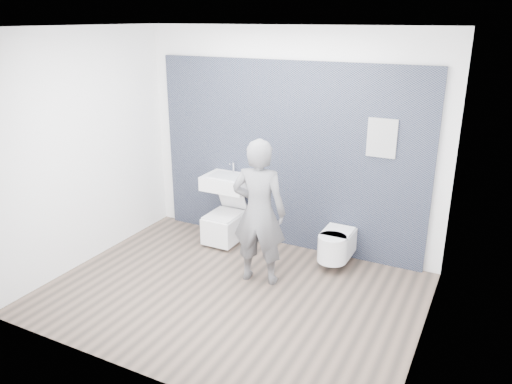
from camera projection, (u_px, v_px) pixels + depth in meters
The scene contains 8 objects.
ground at pixel (231, 293), 5.51m from camera, with size 4.00×4.00×0.00m, color brown.
room_shell at pixel (229, 140), 4.93m from camera, with size 4.00×4.00×4.00m.
tile_wall at pixel (285, 243), 6.75m from camera, with size 3.60×0.06×2.40m, color black.
washbasin at pixel (227, 182), 6.57m from camera, with size 0.61×0.46×0.46m.
toilet_square at pixel (226, 225), 6.70m from camera, with size 0.42×0.61×0.78m.
toilet_rounded at pixel (335, 245), 6.03m from camera, with size 0.36×0.60×0.33m.
info_placard at pixel (371, 263), 6.20m from camera, with size 0.34×0.03×0.45m, color silver.
visitor at pixel (259, 212), 5.53m from camera, with size 0.61×0.40×1.68m, color slate.
Camera 1 is at (2.43, -4.18, 2.89)m, focal length 35.00 mm.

